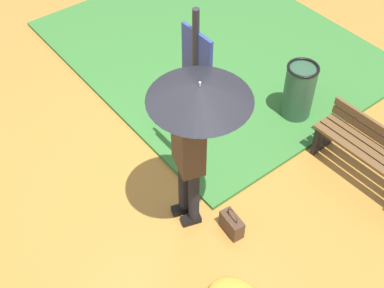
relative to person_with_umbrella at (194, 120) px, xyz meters
name	(u,v)px	position (x,y,z in m)	size (l,w,h in m)	color
ground_plane	(180,195)	(-0.37, 0.08, -1.55)	(18.00, 18.00, 0.00)	#B27A33
grass_verge	(213,47)	(-2.36, 2.24, -1.53)	(4.80, 4.00, 0.05)	#387533
person_with_umbrella	(194,120)	(0.00, 0.00, 0.00)	(0.96, 0.96, 2.04)	black
info_sign_post	(196,82)	(-0.52, 0.43, -0.11)	(0.44, 0.07, 2.30)	black
handbag	(232,224)	(0.38, 0.23, -1.42)	(0.31, 0.17, 0.37)	#4C3323
park_bench	(371,154)	(0.78, 2.01, -1.15)	(1.40, 0.41, 0.75)	black
trash_bin	(299,92)	(-0.50, 2.14, -1.13)	(0.42, 0.42, 0.83)	#2D5138
shrub_cluster	(189,107)	(-1.27, 0.92, -1.26)	(0.77, 0.70, 0.63)	#285628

